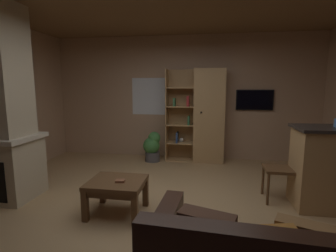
% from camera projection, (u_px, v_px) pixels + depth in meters
% --- Properties ---
extents(floor, '(5.78, 5.21, 0.02)m').
position_uv_depth(floor, '(163.00, 211.00, 3.30)').
color(floor, tan).
rests_on(floor, ground).
extents(wall_back, '(5.90, 0.06, 2.69)m').
position_uv_depth(wall_back, '(183.00, 98.00, 5.67)').
color(wall_back, tan).
rests_on(wall_back, ground).
extents(window_pane_back, '(0.78, 0.01, 0.82)m').
position_uv_depth(window_pane_back, '(149.00, 96.00, 5.75)').
color(window_pane_back, white).
extents(bookshelf_cabinet, '(1.23, 0.41, 1.96)m').
position_uv_depth(bookshelf_cabinet, '(205.00, 116.00, 5.38)').
color(bookshelf_cabinet, tan).
rests_on(bookshelf_cabinet, ground).
extents(coffee_table, '(0.69, 0.59, 0.43)m').
position_uv_depth(coffee_table, '(117.00, 187.00, 3.19)').
color(coffee_table, brown).
rests_on(coffee_table, ground).
extents(table_book_0, '(0.12, 0.10, 0.03)m').
position_uv_depth(table_book_0, '(120.00, 181.00, 3.12)').
color(table_book_0, brown).
rests_on(table_book_0, coffee_table).
extents(dining_chair, '(0.43, 0.43, 0.92)m').
position_uv_depth(dining_chair, '(286.00, 164.00, 3.51)').
color(dining_chair, brown).
rests_on(dining_chair, ground).
extents(potted_floor_plant, '(0.37, 0.36, 0.64)m').
position_uv_depth(potted_floor_plant, '(152.00, 147.00, 5.45)').
color(potted_floor_plant, '#4C4C51').
rests_on(potted_floor_plant, ground).
extents(wall_mounted_tv, '(0.76, 0.06, 0.43)m').
position_uv_depth(wall_mounted_tv, '(254.00, 100.00, 5.38)').
color(wall_mounted_tv, black).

